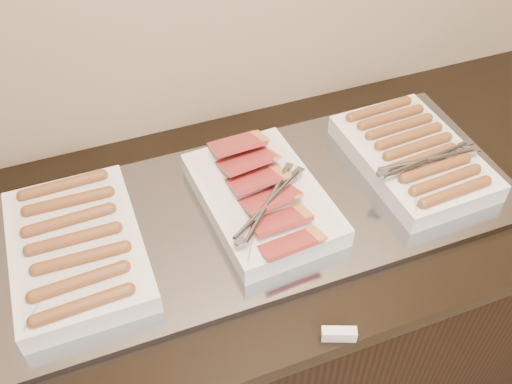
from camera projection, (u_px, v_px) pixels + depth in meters
counter at (252, 320)px, 1.64m from camera, size 2.06×0.76×0.90m
warming_tray at (260, 209)px, 1.32m from camera, size 1.20×0.50×0.02m
dish_left at (77, 247)px, 1.19m from camera, size 0.27×0.40×0.07m
dish_center at (262, 197)px, 1.29m from camera, size 0.28×0.41×0.09m
dish_right at (414, 156)px, 1.38m from camera, size 0.28×0.40×0.08m
label_holder at (339, 334)px, 1.08m from camera, size 0.07×0.04×0.03m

